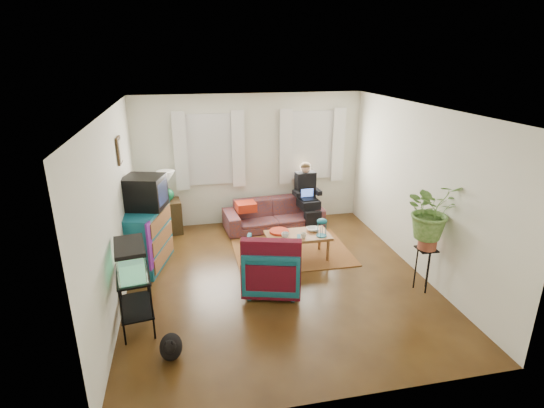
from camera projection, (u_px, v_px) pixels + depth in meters
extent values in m
cube|color=#4F2B14|center=(277.00, 279.00, 6.58)|extent=(4.50, 5.00, 0.01)
cube|color=white|center=(278.00, 109.00, 5.71)|extent=(4.50, 5.00, 0.01)
cube|color=silver|center=(250.00, 160.00, 8.45)|extent=(4.50, 0.01, 2.60)
cube|color=silver|center=(337.00, 288.00, 3.84)|extent=(4.50, 0.01, 2.60)
cube|color=silver|center=(115.00, 211.00, 5.71)|extent=(0.01, 5.00, 2.60)
cube|color=silver|center=(419.00, 190.00, 6.58)|extent=(0.01, 5.00, 2.60)
cube|color=white|center=(210.00, 150.00, 8.20)|extent=(1.08, 0.04, 1.38)
cube|color=white|center=(311.00, 145.00, 8.59)|extent=(1.08, 0.04, 1.38)
cube|color=white|center=(210.00, 151.00, 8.12)|extent=(1.36, 0.06, 1.50)
cube|color=white|center=(312.00, 146.00, 8.52)|extent=(1.36, 0.06, 1.50)
cube|color=#3D2616|center=(120.00, 150.00, 6.29)|extent=(0.04, 0.32, 0.40)
cube|color=maroon|center=(291.00, 250.00, 7.52)|extent=(2.00, 1.60, 0.01)
imported|color=brown|center=(273.00, 210.00, 8.42)|extent=(2.01, 0.94, 0.76)
cube|color=#382315|center=(169.00, 217.00, 8.21)|extent=(0.50, 0.50, 0.65)
cube|color=#136273|center=(146.00, 238.00, 6.86)|extent=(0.81, 1.19, 0.98)
cube|color=black|center=(145.00, 192.00, 6.71)|extent=(0.72, 0.68, 0.52)
cube|color=black|center=(136.00, 301.00, 5.30)|extent=(0.48, 0.74, 0.77)
cube|color=#7FD899|center=(131.00, 259.00, 5.10)|extent=(0.43, 0.67, 0.40)
ellipsoid|color=black|center=(171.00, 344.00, 4.84)|extent=(0.27, 0.40, 0.34)
imported|color=#126271|center=(273.00, 264.00, 6.18)|extent=(0.98, 0.94, 0.83)
cube|color=#9E0A0A|center=(271.00, 263.00, 5.82)|extent=(0.85, 0.41, 0.68)
cube|color=brown|center=(298.00, 246.00, 7.19)|extent=(1.07, 0.59, 0.44)
imported|color=white|center=(285.00, 235.00, 6.96)|extent=(0.12, 0.12, 0.09)
imported|color=beige|center=(304.00, 236.00, 6.95)|extent=(0.10, 0.10, 0.09)
imported|color=white|center=(313.00, 229.00, 7.26)|extent=(0.21, 0.21, 0.05)
cylinder|color=#B21414|center=(279.00, 231.00, 7.19)|extent=(0.33, 0.33, 0.04)
cube|color=black|center=(424.00, 269.00, 6.19)|extent=(0.29, 0.29, 0.67)
imported|color=#599947|center=(431.00, 219.00, 5.93)|extent=(0.78, 0.68, 0.84)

